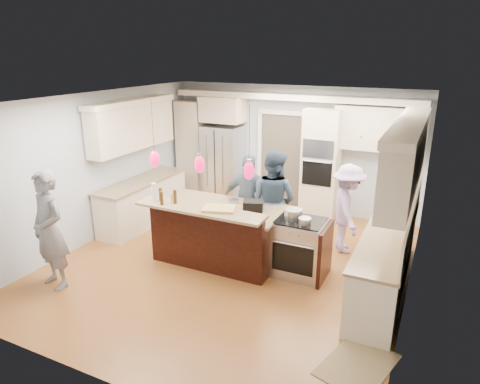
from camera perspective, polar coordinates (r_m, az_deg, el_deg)
The scene contains 23 objects.
ground_plane at distance 7.27m, azimuth -1.21°, elevation -9.42°, with size 6.00×6.00×0.00m, color #A3632C.
room_shell at distance 6.62m, azimuth -1.31°, elevation 4.63°, with size 5.54×6.04×2.72m.
refrigerator at distance 9.81m, azimuth -2.40°, elevation 3.66°, with size 0.90×0.70×1.80m, color #B7B7BC.
oven_column at distance 8.96m, azimuth 10.80°, elevation 3.57°, with size 0.72×0.69×2.30m.
back_upper_cabinets at distance 9.41m, azimuth 2.26°, elevation 7.82°, with size 5.30×0.61×2.54m.
right_counter_run at distance 6.49m, azimuth 19.71°, elevation -3.86°, with size 0.64×3.10×2.51m.
left_cabinets at distance 8.77m, azimuth -13.28°, elevation 2.43°, with size 0.64×2.30×2.51m.
kitchen_island at distance 7.22m, azimuth -2.73°, elevation -5.37°, with size 2.10×1.46×1.12m.
island_range at distance 6.81m, azimuth 8.18°, elevation -7.37°, with size 0.82×0.71×0.92m.
pendant_lights at distance 6.31m, azimuth -5.44°, elevation 3.72°, with size 1.75×0.15×1.03m.
person_bar_end at distance 6.84m, azimuth -24.08°, elevation -4.67°, with size 0.66×0.43×1.80m, color slate.
person_far_left at distance 7.48m, azimuth 4.42°, elevation -1.13°, with size 0.88×0.68×1.81m, color #2E425A.
person_far_right at distance 7.66m, azimuth 1.27°, elevation -1.08°, with size 0.99×0.41×1.68m, color slate.
person_range_side at distance 7.62m, azimuth 14.09°, elevation -2.19°, with size 1.02×0.58×1.58m, color #9984B2.
floor_rug at distance 5.39m, azimuth 15.42°, elevation -21.30°, with size 0.65×0.95×0.01m, color #9B8254.
water_bottle at distance 6.83m, azimuth -11.36°, elevation -0.07°, with size 0.07×0.07×0.31m, color silver.
beer_bottle_a at distance 6.88m, azimuth -10.56°, elevation -0.30°, with size 0.05×0.05×0.21m, color #3F260B.
beer_bottle_b at distance 6.69m, azimuth -10.42°, elevation -0.82°, with size 0.05×0.05×0.21m, color #3F260B.
beer_bottle_c at distance 6.72m, azimuth -8.67°, elevation -0.63°, with size 0.05×0.05×0.22m, color #3F260B.
drink_can at distance 6.75m, azimuth -8.93°, elevation -0.95°, with size 0.07×0.07×0.13m, color #B7B7BC.
cutting_board at distance 6.41m, azimuth -2.79°, elevation -2.23°, with size 0.48×0.34×0.04m, color tan.
pot_large at distance 6.63m, azimuth 7.10°, elevation -2.93°, with size 0.27×0.27×0.16m, color #B7B7BC.
pot_small at distance 6.47m, azimuth 8.62°, elevation -3.84°, with size 0.20×0.20×0.10m, color #B7B7BC.
Camera 1 is at (2.91, -5.74, 3.39)m, focal length 32.00 mm.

